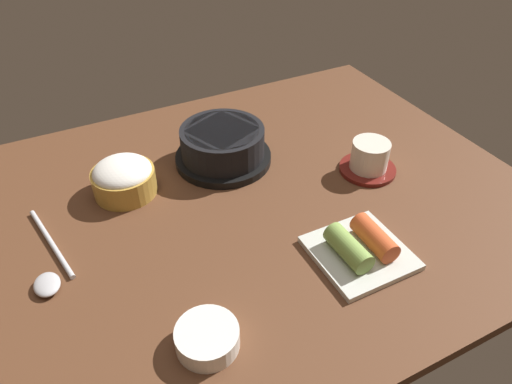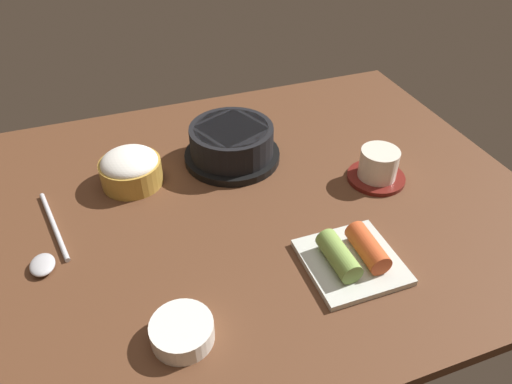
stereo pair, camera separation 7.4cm
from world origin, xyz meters
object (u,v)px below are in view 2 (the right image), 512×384
Objects in this scene: stone_pot at (232,143)px; side_bowl_near at (182,331)px; spoon at (47,250)px; kimchi_plate at (352,257)px; rice_bowl at (130,168)px; tea_cup_with_saucer at (378,167)px.

stone_pot is 2.25× the size of side_bowl_near.
side_bowl_near is at bearing -53.66° from spoon.
stone_pot is 33.03cm from kimchi_plate.
rice_bowl is 43.90cm from tea_cup_with_saucer.
spoon is (-33.90, -14.22, -2.89)cm from stone_pot.
rice_bowl is 1.34× the size of side_bowl_near.
stone_pot is 1.34× the size of kimchi_plate.
tea_cup_with_saucer is at bearing 27.11° from side_bowl_near.
side_bowl_near is (-18.00, -35.84, -1.95)cm from stone_pot.
stone_pot is 1.75× the size of tea_cup_with_saucer.
spoon is (-56.42, 0.88, -2.20)cm from tea_cup_with_saucer.
stone_pot is at bearing 146.15° from tea_cup_with_saucer.
side_bowl_near is 0.41× the size of spoon.
spoon is at bearing 157.15° from kimchi_plate.
tea_cup_with_saucer is 45.53cm from side_bowl_near.
stone_pot is 0.91× the size of spoon.
tea_cup_with_saucer is 1.29× the size of side_bowl_near.
kimchi_plate is at bearing -130.42° from tea_cup_with_saucer.
stone_pot is 1.68× the size of rice_bowl.
rice_bowl reaches higher than spoon.
rice_bowl is at bearing 41.67° from spoon.
tea_cup_with_saucer is at bearing -0.89° from spoon.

